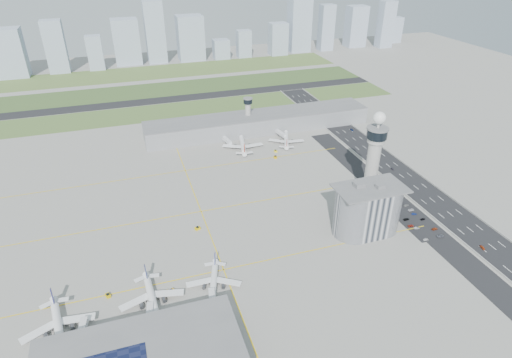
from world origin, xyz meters
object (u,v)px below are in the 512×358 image
object	(u,v)px
jet_bridge_near_2	(213,313)
car_lot_7	(435,229)
tug_5	(276,151)
tug_1	(167,293)
airplane_far_a	(243,142)
car_hw_1	(392,169)
car_lot_1	(417,228)
car_hw_0	(483,248)
tug_4	(275,157)
jet_bridge_near_0	(79,346)
admin_building	(367,210)
car_lot_11	(406,205)
tug_0	(108,295)
jet_bridge_far_0	(224,139)
car_lot_5	(393,207)
car_hw_4	(311,111)
airplane_near_a	(57,323)
jet_bridge_near_1	(149,329)
car_lot_4	(398,211)
car_hw_2	(352,130)
car_lot_6	(440,236)
jet_bridge_far_1	(277,132)
tug_3	(198,228)
car_lot_3	(406,219)
car_lot_9	(414,214)
airplane_far_b	(286,137)
car_lot_2	(411,226)
control_tower	(374,155)
car_lot_10	(411,210)
tug_2	(171,291)
car_lot_8	(423,219)
car_lot_0	(426,239)
airplane_near_b	(152,296)

from	to	relation	value
jet_bridge_near_2	car_lot_7	bearing A→B (deg)	-70.02
tug_5	tug_1	bearing A→B (deg)	-125.55
jet_bridge_near_2	airplane_far_a	bearing A→B (deg)	-10.88
car_hw_1	car_lot_1	bearing A→B (deg)	-107.19
car_lot_7	car_hw_0	world-z (taller)	car_hw_0
tug_4	jet_bridge_near_0	bearing A→B (deg)	58.01
admin_building	car_lot_11	world-z (taller)	admin_building
tug_0	car_hw_1	size ratio (longest dim) A/B	0.85
jet_bridge_near_2	jet_bridge_far_0	distance (m)	200.68
tug_1	car_lot_11	size ratio (longest dim) A/B	0.79
car_lot_5	airplane_far_a	bearing A→B (deg)	32.53
airplane_far_a	car_hw_4	distance (m)	112.23
airplane_far_a	jet_bridge_far_0	world-z (taller)	airplane_far_a
airplane_near_a	tug_1	size ratio (longest dim) A/B	12.25
jet_bridge_near_1	car_lot_4	distance (m)	174.30
car_hw_2	car_lot_11	bearing A→B (deg)	-95.00
car_lot_6	jet_bridge_far_1	bearing A→B (deg)	12.74
airplane_far_a	tug_3	bearing A→B (deg)	162.00
airplane_near_a	car_lot_7	bearing A→B (deg)	83.47
jet_bridge_far_1	car_lot_6	xyz separation A→B (m)	(40.32, -174.40, -2.23)
car_lot_1	car_lot_3	size ratio (longest dim) A/B	0.81
car_lot_7	car_lot_9	world-z (taller)	car_lot_7
car_lot_5	car_hw_0	distance (m)	59.16
airplane_far_b	car_hw_1	world-z (taller)	airplane_far_b
car_lot_2	car_lot_7	xyz separation A→B (m)	(12.10, -7.42, 0.05)
control_tower	car_lot_5	world-z (taller)	control_tower
airplane_near_a	car_lot_10	world-z (taller)	airplane_near_a
tug_3	tug_5	size ratio (longest dim) A/B	1.04
tug_2	car_lot_4	xyz separation A→B (m)	(153.60, 27.63, -0.37)
jet_bridge_near_1	tug_1	distance (m)	25.08
car_lot_8	car_lot_10	distance (m)	11.37
airplane_far_a	car_lot_9	size ratio (longest dim) A/B	12.57
admin_building	car_hw_4	xyz separation A→B (m)	(55.29, 200.62, -14.68)
car_lot_0	car_hw_0	world-z (taller)	car_hw_0
car_lot_2	car_lot_3	size ratio (longest dim) A/B	0.91
jet_bridge_far_0	tug_2	xyz separation A→B (m)	(-71.64, -170.62, -1.83)
jet_bridge_far_1	car_lot_11	bearing A→B (deg)	6.55
jet_bridge_near_0	jet_bridge_near_1	size ratio (longest dim) A/B	1.00
tug_2	airplane_near_a	bearing A→B (deg)	68.05
airplane_near_b	jet_bridge_near_1	size ratio (longest dim) A/B	2.72
car_lot_2	car_lot_5	world-z (taller)	car_lot_5
car_lot_6	car_hw_0	xyz separation A→B (m)	(15.99, -16.94, 0.03)
tug_2	car_hw_2	distance (m)	249.56
car_lot_7	admin_building	bearing A→B (deg)	66.23
tug_3	tug_5	distance (m)	122.22
airplane_near_b	tug_5	world-z (taller)	airplane_near_b
jet_bridge_near_1	car_hw_2	world-z (taller)	jet_bridge_near_1
tug_1	car_lot_5	distance (m)	158.26
jet_bridge_near_2	tug_5	xyz separation A→B (m)	(91.52, 160.31, -1.94)
jet_bridge_near_0	airplane_near_b	bearing A→B (deg)	-51.68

